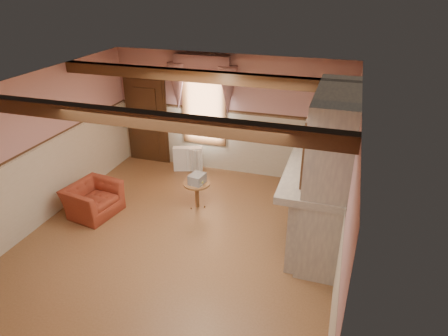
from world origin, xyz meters
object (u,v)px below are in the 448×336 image
(oil_lamp, at_px, (322,149))
(mantel_clock, at_px, (322,148))
(armchair, at_px, (93,200))
(bowl, at_px, (319,165))
(radiator, at_px, (188,159))
(side_table, at_px, (197,195))

(oil_lamp, bearing_deg, mantel_clock, 90.00)
(armchair, bearing_deg, mantel_clock, -65.72)
(bowl, height_order, oil_lamp, oil_lamp)
(armchair, bearing_deg, bowl, -73.89)
(radiator, height_order, oil_lamp, oil_lamp)
(side_table, bearing_deg, radiator, 118.30)
(radiator, xyz_separation_m, bowl, (3.19, -1.92, 1.16))
(radiator, xyz_separation_m, mantel_clock, (3.19, -1.30, 1.22))
(oil_lamp, bearing_deg, radiator, 155.77)
(side_table, height_order, oil_lamp, oil_lamp)
(mantel_clock, xyz_separation_m, oil_lamp, (0.00, -0.14, 0.04))
(mantel_clock, bearing_deg, radiator, 157.90)
(bowl, xyz_separation_m, oil_lamp, (0.00, 0.49, 0.10))
(armchair, xyz_separation_m, side_table, (1.87, 0.87, -0.04))
(armchair, bearing_deg, oil_lamp, -67.51)
(armchair, relative_size, oil_lamp, 3.45)
(side_table, distance_m, mantel_clock, 2.68)
(side_table, distance_m, bowl, 2.67)
(bowl, relative_size, mantel_clock, 1.37)
(armchair, distance_m, radiator, 2.62)
(radiator, bearing_deg, mantel_clock, -41.03)
(bowl, bearing_deg, side_table, 170.76)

